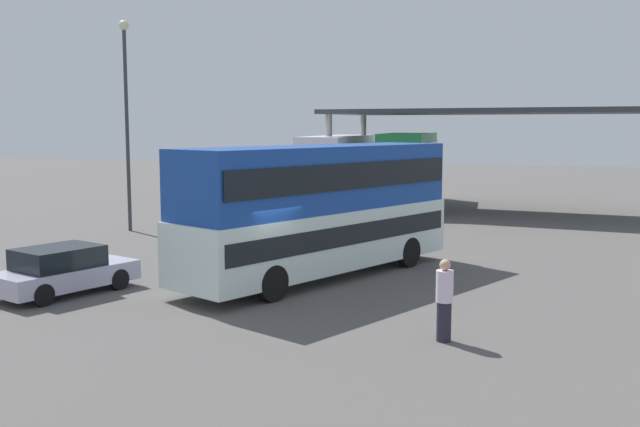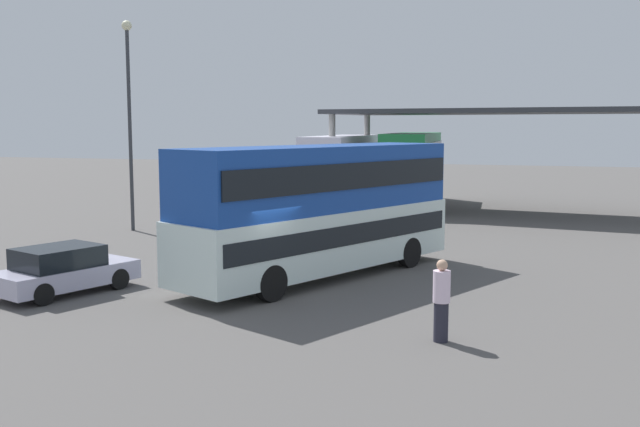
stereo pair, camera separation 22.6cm
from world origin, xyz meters
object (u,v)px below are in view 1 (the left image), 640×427
(double_decker_near_canopy, at_px, (338,168))
(pedestrian_waiting, at_px, (444,300))
(double_decker_main, at_px, (320,206))
(double_decker_mid_row, at_px, (409,166))
(lamppost_tall, at_px, (126,103))
(parked_hatchback, at_px, (63,270))

(double_decker_near_canopy, relative_size, pedestrian_waiting, 5.84)
(double_decker_near_canopy, distance_m, pedestrian_waiting, 26.76)
(double_decker_main, xyz_separation_m, double_decker_mid_row, (-0.91, 20.55, 0.08))
(double_decker_near_canopy, height_order, lamppost_tall, lamppost_tall)
(parked_hatchback, distance_m, double_decker_mid_row, 25.45)
(parked_hatchback, xyz_separation_m, pedestrian_waiting, (10.79, -1.36, 0.24))
(double_decker_main, height_order, parked_hatchback, double_decker_main)
(double_decker_near_canopy, xyz_separation_m, double_decker_mid_row, (3.95, 1.19, 0.08))
(double_decker_mid_row, relative_size, pedestrian_waiting, 5.83)
(double_decker_main, xyz_separation_m, parked_hatchback, (-6.22, -4.28, -1.57))
(double_decker_mid_row, xyz_separation_m, lamppost_tall, (-10.18, -13.51, 3.35))
(parked_hatchback, height_order, double_decker_mid_row, double_decker_mid_row)
(parked_hatchback, bearing_deg, lamppost_tall, 42.99)
(double_decker_near_canopy, relative_size, lamppost_tall, 1.15)
(double_decker_mid_row, distance_m, lamppost_tall, 17.25)
(lamppost_tall, bearing_deg, double_decker_near_canopy, 63.19)
(parked_hatchback, height_order, double_decker_near_canopy, double_decker_near_canopy)
(parked_hatchback, xyz_separation_m, double_decker_near_canopy, (1.37, 23.64, 1.58))
(lamppost_tall, relative_size, pedestrian_waiting, 5.06)
(parked_hatchback, distance_m, pedestrian_waiting, 10.87)
(double_decker_main, height_order, double_decker_mid_row, double_decker_mid_row)
(double_decker_main, xyz_separation_m, double_decker_near_canopy, (-4.86, 19.36, 0.01))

